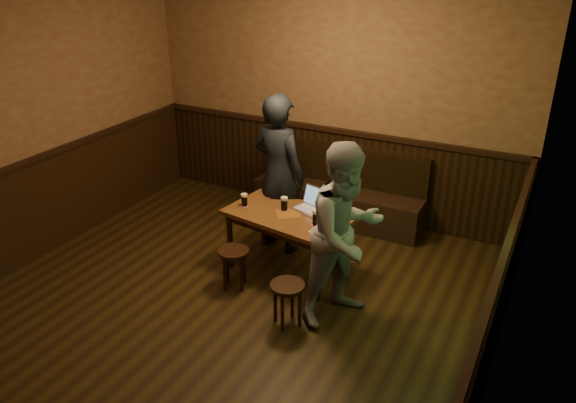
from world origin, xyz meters
The scene contains 12 objects.
room centered at (0.00, 0.22, 1.20)m, with size 5.04×6.04×2.84m.
bench centered at (0.25, 2.75, 0.31)m, with size 2.20×0.50×0.95m.
pub_table centered at (0.25, 1.33, 0.60)m, with size 1.40×0.93×0.70m.
stool_left centered at (-0.10, 0.79, 0.35)m, with size 0.42×0.42×0.44m.
stool_right centered at (0.68, 0.48, 0.35)m, with size 0.35×0.35×0.44m.
pint_left centered at (-0.26, 1.28, 0.77)m, with size 0.09×0.09×0.14m.
pint_mid centered at (0.17, 1.39, 0.77)m, with size 0.10×0.10×0.15m.
pint_right centered at (0.63, 1.22, 0.78)m, with size 0.11×0.11×0.18m.
laptop centered at (0.43, 1.54, 0.76)m, with size 0.39×0.34×0.23m.
menu centered at (0.74, 1.05, 0.70)m, with size 0.22×0.15×0.00m, color silver.
person_suit centered at (-0.10, 1.77, 0.92)m, with size 0.67×0.44×1.85m, color black.
person_grey centered at (1.08, 0.86, 0.88)m, with size 0.85×0.66×1.75m, color gray.
Camera 1 is at (2.67, -3.39, 3.29)m, focal length 35.00 mm.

